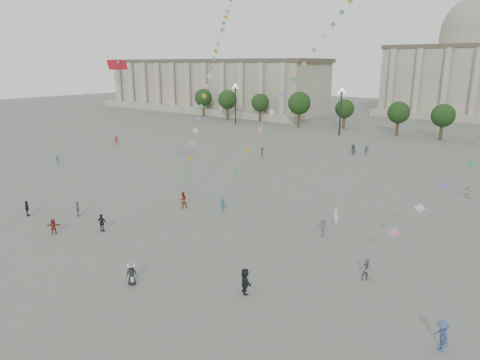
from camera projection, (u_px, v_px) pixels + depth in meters
The scene contains 30 objects.
ground at pixel (136, 265), 34.70m from camera, with size 360.00×360.00×0.00m, color #5F5C59.
hall_west at pixel (210, 85), 148.37m from camera, with size 84.00×26.22×17.20m.
hall_central at pixel (473, 69), 129.51m from camera, with size 48.30×34.30×35.50m.
tree_row at pixel (421, 113), 92.77m from camera, with size 137.12×5.12×8.00m.
lamp_post_far_west at pixel (235, 97), 112.72m from camera, with size 2.00×0.90×10.65m.
lamp_post_mid_west at pixel (341, 103), 95.01m from camera, with size 2.00×0.90×10.65m.
person_crowd_0 at pixel (353, 148), 77.97m from camera, with size 0.98×0.41×1.67m, color navy.
person_crowd_1 at pixel (91, 135), 92.91m from camera, with size 0.78×0.61×1.60m, color silver.
person_crowd_2 at pixel (117, 141), 85.41m from camera, with size 1.17×0.67×1.81m, color maroon.
person_crowd_3 at pixel (245, 281), 30.25m from camera, with size 1.78×0.57×1.92m, color black.
person_crowd_4 at pixel (369, 143), 83.43m from camera, with size 1.49×0.47×1.60m, color silver.
person_crowd_5 at pixel (58, 160), 69.03m from camera, with size 0.97×0.56×1.50m, color #395D81.
person_crowd_6 at pixel (323, 227), 40.31m from camera, with size 1.23×0.71×1.91m, color #5D5C61.
person_crowd_7 at pixel (469, 191), 51.98m from camera, with size 1.50×0.48×1.62m, color silver.
person_crowd_10 at pixel (263, 125), 106.87m from camera, with size 0.64×0.42×1.74m, color silver.
person_crowd_12 at pixel (354, 151), 75.93m from camera, with size 1.39×0.44×1.49m, color slate.
person_crowd_13 at pixel (336, 218), 42.45m from camera, with size 0.70×0.46×1.93m, color silver.
person_crowd_14 at pixel (442, 336), 24.24m from camera, with size 1.19×0.68×1.84m, color #3A4883.
person_crowd_16 at pixel (366, 150), 76.57m from camera, with size 0.95×0.39×1.62m, color slate.
person_crowd_17 at pixel (262, 153), 73.89m from camera, with size 1.17×0.67×1.81m, color maroon.
tourist_1 at pixel (27, 208), 45.68m from camera, with size 1.00×0.42×1.71m, color black.
tourist_2 at pixel (53, 226), 40.92m from camera, with size 1.41×0.45×1.53m, color maroon.
tourist_3 at pixel (78, 209), 45.61m from camera, with size 0.96×0.40×1.64m, color slate.
tourist_4 at pixel (102, 223), 41.48m from camera, with size 1.04×0.43×1.78m, color black.
kite_flyer_0 at pixel (183, 200), 48.26m from camera, with size 0.92×0.72×1.90m, color #963929.
kite_flyer_1 at pixel (222, 205), 47.05m from camera, with size 1.03×0.59×1.59m, color #355A78.
kite_flyer_2 at pixel (367, 270), 32.13m from camera, with size 0.82×0.64×1.69m, color slate.
hat_person at pixel (132, 274), 31.46m from camera, with size 0.96×0.94×1.69m.
dragon_kite at pixel (116, 73), 45.92m from camera, with size 2.21×10.29×23.77m.
kite_train_west at pixel (221, 37), 66.46m from camera, with size 23.03×39.73×57.46m.
Camera 1 is at (26.07, -19.83, 15.85)m, focal length 32.00 mm.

